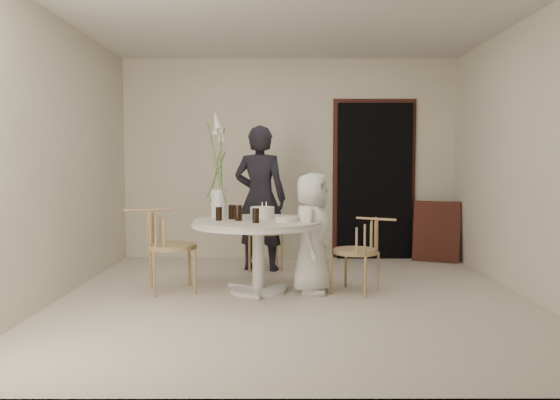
{
  "coord_description": "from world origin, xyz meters",
  "views": [
    {
      "loc": [
        -0.14,
        -5.19,
        1.31
      ],
      "look_at": [
        -0.13,
        0.3,
        0.93
      ],
      "focal_mm": 35.0,
      "sensor_mm": 36.0,
      "label": 1
    }
  ],
  "objects_px": {
    "chair_left": "(160,238)",
    "birthday_cake": "(262,213)",
    "girl": "(260,198)",
    "boy": "(312,233)",
    "table": "(258,231)",
    "chair_right": "(366,244)",
    "flower_vase": "(219,180)",
    "chair_far": "(262,223)"
  },
  "relations": [
    {
      "from": "girl",
      "to": "birthday_cake",
      "type": "relative_size",
      "value": 7.01
    },
    {
      "from": "table",
      "to": "chair_left",
      "type": "xyz_separation_m",
      "value": [
        -0.99,
        -0.02,
        -0.06
      ]
    },
    {
      "from": "chair_left",
      "to": "flower_vase",
      "type": "distance_m",
      "value": 0.84
    },
    {
      "from": "chair_right",
      "to": "birthday_cake",
      "type": "bearing_deg",
      "value": -72.5
    },
    {
      "from": "girl",
      "to": "boy",
      "type": "height_order",
      "value": "girl"
    },
    {
      "from": "chair_right",
      "to": "chair_left",
      "type": "relative_size",
      "value": 0.9
    },
    {
      "from": "table",
      "to": "girl",
      "type": "height_order",
      "value": "girl"
    },
    {
      "from": "flower_vase",
      "to": "chair_far",
      "type": "bearing_deg",
      "value": 68.27
    },
    {
      "from": "chair_far",
      "to": "boy",
      "type": "relative_size",
      "value": 0.71
    },
    {
      "from": "chair_far",
      "to": "chair_left",
      "type": "distance_m",
      "value": 1.66
    },
    {
      "from": "chair_far",
      "to": "chair_right",
      "type": "height_order",
      "value": "chair_far"
    },
    {
      "from": "girl",
      "to": "boy",
      "type": "xyz_separation_m",
      "value": [
        0.56,
        -1.17,
        -0.27
      ]
    },
    {
      "from": "chair_far",
      "to": "boy",
      "type": "distance_m",
      "value": 1.46
    },
    {
      "from": "girl",
      "to": "flower_vase",
      "type": "bearing_deg",
      "value": 78.58
    },
    {
      "from": "flower_vase",
      "to": "table",
      "type": "bearing_deg",
      "value": -30.68
    },
    {
      "from": "table",
      "to": "girl",
      "type": "xyz_separation_m",
      "value": [
        -0.02,
        1.13,
        0.26
      ]
    },
    {
      "from": "chair_far",
      "to": "birthday_cake",
      "type": "xyz_separation_m",
      "value": [
        0.04,
        -1.16,
        0.24
      ]
    },
    {
      "from": "girl",
      "to": "boy",
      "type": "relative_size",
      "value": 1.45
    },
    {
      "from": "chair_left",
      "to": "birthday_cake",
      "type": "xyz_separation_m",
      "value": [
        1.02,
        0.18,
        0.24
      ]
    },
    {
      "from": "chair_far",
      "to": "birthday_cake",
      "type": "distance_m",
      "value": 1.18
    },
    {
      "from": "chair_left",
      "to": "birthday_cake",
      "type": "height_order",
      "value": "birthday_cake"
    },
    {
      "from": "girl",
      "to": "birthday_cake",
      "type": "height_order",
      "value": "girl"
    },
    {
      "from": "table",
      "to": "chair_right",
      "type": "relative_size",
      "value": 1.72
    },
    {
      "from": "girl",
      "to": "table",
      "type": "bearing_deg",
      "value": 104.35
    },
    {
      "from": "chair_far",
      "to": "flower_vase",
      "type": "bearing_deg",
      "value": -121.55
    },
    {
      "from": "chair_left",
      "to": "boy",
      "type": "distance_m",
      "value": 1.52
    },
    {
      "from": "boy",
      "to": "chair_far",
      "type": "bearing_deg",
      "value": 36.1
    },
    {
      "from": "chair_far",
      "to": "chair_left",
      "type": "xyz_separation_m",
      "value": [
        -0.98,
        -1.33,
        0.0
      ]
    },
    {
      "from": "table",
      "to": "boy",
      "type": "height_order",
      "value": "boy"
    },
    {
      "from": "chair_right",
      "to": "chair_left",
      "type": "distance_m",
      "value": 2.05
    },
    {
      "from": "birthday_cake",
      "to": "flower_vase",
      "type": "relative_size",
      "value": 0.22
    },
    {
      "from": "chair_right",
      "to": "chair_left",
      "type": "height_order",
      "value": "chair_left"
    },
    {
      "from": "chair_left",
      "to": "boy",
      "type": "relative_size",
      "value": 0.71
    },
    {
      "from": "chair_left",
      "to": "flower_vase",
      "type": "relative_size",
      "value": 0.77
    },
    {
      "from": "chair_far",
      "to": "boy",
      "type": "bearing_deg",
      "value": -77.98
    },
    {
      "from": "chair_right",
      "to": "birthday_cake",
      "type": "xyz_separation_m",
      "value": [
        -1.03,
        0.23,
        0.29
      ]
    },
    {
      "from": "chair_far",
      "to": "girl",
      "type": "height_order",
      "value": "girl"
    },
    {
      "from": "chair_far",
      "to": "chair_right",
      "type": "relative_size",
      "value": 1.1
    },
    {
      "from": "flower_vase",
      "to": "girl",
      "type": "bearing_deg",
      "value": 65.35
    },
    {
      "from": "chair_left",
      "to": "boy",
      "type": "bearing_deg",
      "value": -108.06
    },
    {
      "from": "chair_far",
      "to": "flower_vase",
      "type": "height_order",
      "value": "flower_vase"
    },
    {
      "from": "chair_left",
      "to": "girl",
      "type": "height_order",
      "value": "girl"
    }
  ]
}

